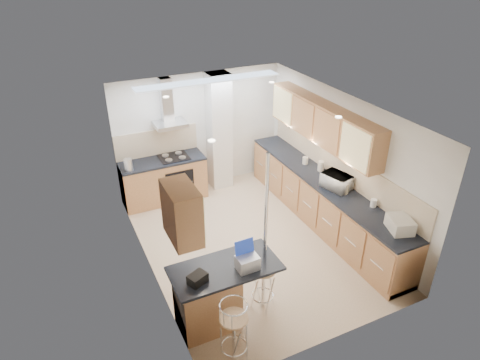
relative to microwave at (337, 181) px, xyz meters
name	(u,v)px	position (x,y,z in m)	size (l,w,h in m)	color
ground	(251,242)	(-1.50, 0.34, -1.06)	(4.80, 4.80, 0.00)	tan
room_shell	(259,153)	(-1.18, 0.71, 0.48)	(3.64, 4.84, 2.51)	silver
right_counter	(322,201)	(0.00, 0.34, -0.60)	(0.63, 4.40, 0.92)	#A16B40
back_counter	(164,180)	(-2.45, 2.44, -0.60)	(1.70, 0.63, 0.92)	#A16B40
peninsula	(226,293)	(-2.63, -1.11, -0.58)	(1.47, 0.72, 0.94)	#A16B40
microwave	(337,181)	(0.00, 0.00, 0.00)	(0.50, 0.34, 0.28)	white
laptop	(247,263)	(-2.37, -1.26, -0.02)	(0.28, 0.21, 0.20)	#ABAFB4
bag	(198,279)	(-3.06, -1.23, -0.06)	(0.23, 0.17, 0.13)	black
bar_stool_near	(234,332)	(-2.80, -1.76, -0.59)	(0.38, 0.38, 0.94)	tan
bar_stool_end	(263,282)	(-2.05, -1.12, -0.60)	(0.37, 0.37, 0.91)	tan
jar_a	(321,166)	(0.15, 0.68, -0.04)	(0.12, 0.12, 0.19)	beige
jar_b	(305,161)	(0.04, 1.06, -0.07)	(0.11, 0.11, 0.14)	beige
jar_c	(344,188)	(0.03, -0.19, -0.05)	(0.14, 0.14, 0.18)	beige
jar_d	(374,203)	(0.19, -0.75, -0.07)	(0.10, 0.10, 0.14)	white
bread_bin	(400,224)	(0.09, -1.44, -0.03)	(0.32, 0.40, 0.21)	beige
kettle	(128,165)	(-3.15, 2.25, -0.02)	(0.16, 0.16, 0.24)	silver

